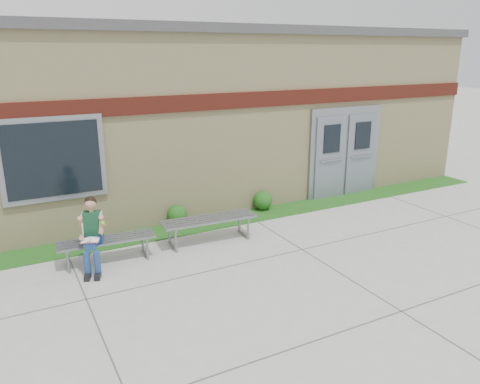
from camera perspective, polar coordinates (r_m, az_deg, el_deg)
ground at (r=8.19m, az=3.81°, el=-9.61°), size 80.00×80.00×0.00m
grass_strip at (r=10.30m, az=-3.78°, el=-3.85°), size 16.00×0.80×0.02m
school_building at (r=12.90m, az=-10.25°, el=9.72°), size 16.20×6.22×4.20m
bench_left at (r=8.71m, az=-15.95°, el=-6.13°), size 1.72×0.58×0.44m
bench_right at (r=9.25m, az=-3.79°, el=-3.86°), size 1.91×0.63×0.49m
girl at (r=8.38m, az=-17.58°, el=-4.76°), size 0.53×0.81×1.28m
shrub_mid at (r=10.22m, az=-7.65°, el=-2.78°), size 0.43×0.43×0.43m
shrub_east at (r=11.09m, az=2.79°, el=-1.03°), size 0.45×0.45×0.45m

